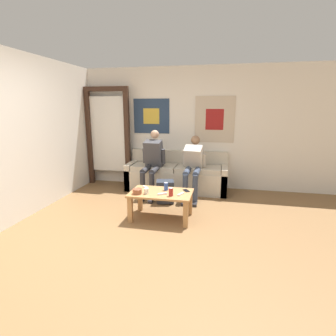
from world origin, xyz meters
The scene contains 16 objects.
ground_plane centered at (0.00, 0.00, 0.00)m, with size 18.00×18.00×0.00m, color brown.
wall_back centered at (0.00, 2.79, 1.28)m, with size 10.00×0.07×2.55m.
door_frame centered at (-1.33, 2.57, 1.20)m, with size 1.00×0.10×2.15m.
couch centered at (0.25, 2.43, 0.30)m, with size 2.09×0.70×0.81m.
coffee_table centered at (0.27, 0.93, 0.35)m, with size 0.96×0.60×0.43m.
person_seated_adult centered at (-0.18, 2.07, 0.69)m, with size 0.47×0.88×1.27m.
person_seated_teen centered at (0.63, 2.10, 0.65)m, with size 0.47×1.00×1.17m.
backpack centered at (0.17, 1.64, 0.20)m, with size 0.37×0.34×0.41m.
ceramic_bowl centered at (-0.07, 0.78, 0.48)m, with size 0.15×0.15×0.08m.
pillar_candle centered at (0.07, 0.81, 0.48)m, with size 0.07×0.07×0.10m.
drink_can_blue centered at (0.32, 1.04, 0.50)m, with size 0.07×0.07×0.12m.
drink_can_red centered at (0.45, 0.79, 0.50)m, with size 0.07×0.07×0.12m.
game_controller_near_left centered at (0.59, 0.86, 0.45)m, with size 0.09×0.15×0.03m.
game_controller_near_right centered at (0.31, 0.82, 0.45)m, with size 0.14×0.11×0.03m.
game_controller_far_center centered at (-0.03, 1.08, 0.45)m, with size 0.13×0.12×0.03m.
cell_phone centered at (0.64, 1.07, 0.44)m, with size 0.13×0.15×0.01m.
Camera 1 is at (1.18, -2.84, 1.73)m, focal length 28.00 mm.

